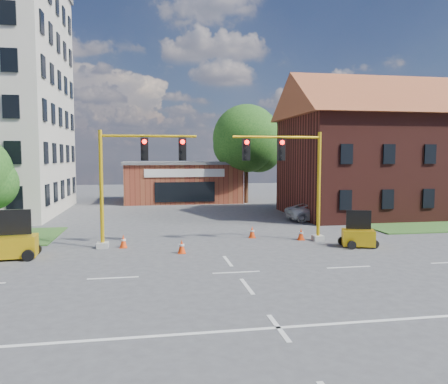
# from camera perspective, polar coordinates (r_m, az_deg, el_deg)

# --- Properties ---
(ground) EXTENTS (120.00, 120.00, 0.00)m
(ground) POSITION_cam_1_polar(r_m,az_deg,el_deg) (18.49, 1.62, -10.45)
(ground) COLOR #3F4042
(ground) RESTS_ON ground
(lane_markings) EXTENTS (60.00, 36.00, 0.01)m
(lane_markings) POSITION_cam_1_polar(r_m,az_deg,el_deg) (15.68, 3.84, -13.22)
(lane_markings) COLOR silver
(lane_markings) RESTS_ON ground
(brick_shop) EXTENTS (12.40, 8.40, 4.30)m
(brick_shop) POSITION_cam_1_polar(r_m,az_deg,el_deg) (47.69, -5.52, 1.41)
(brick_shop) COLOR maroon
(brick_shop) RESTS_ON ground
(townhouse_row) EXTENTS (21.00, 11.00, 11.50)m
(townhouse_row) POSITION_cam_1_polar(r_m,az_deg,el_deg) (39.85, 23.07, 5.86)
(townhouse_row) COLOR #461A15
(townhouse_row) RESTS_ON ground
(tree_large) EXTENTS (7.39, 7.04, 10.23)m
(tree_large) POSITION_cam_1_polar(r_m,az_deg,el_deg) (45.81, 3.36, 6.63)
(tree_large) COLOR #3A2215
(tree_large) RESTS_ON ground
(signal_mast_west) EXTENTS (5.30, 0.60, 6.20)m
(signal_mast_west) POSITION_cam_1_polar(r_m,az_deg,el_deg) (23.53, -11.78, 2.36)
(signal_mast_west) COLOR gray
(signal_mast_west) RESTS_ON ground
(signal_mast_east) EXTENTS (5.30, 0.60, 6.20)m
(signal_mast_east) POSITION_cam_1_polar(r_m,az_deg,el_deg) (24.81, 8.79, 2.51)
(signal_mast_east) COLOR gray
(signal_mast_east) RESTS_ON ground
(trailer_west) EXTENTS (2.07, 1.48, 2.23)m
(trailer_west) POSITION_cam_1_polar(r_m,az_deg,el_deg) (22.97, -25.67, -6.15)
(trailer_west) COLOR gold
(trailer_west) RESTS_ON ground
(trailer_east) EXTENTS (1.92, 1.58, 1.88)m
(trailer_east) POSITION_cam_1_polar(r_m,az_deg,el_deg) (24.50, 17.12, -5.51)
(trailer_east) COLOR gold
(trailer_east) RESTS_ON ground
(cone_a) EXTENTS (0.40, 0.40, 0.70)m
(cone_a) POSITION_cam_1_polar(r_m,az_deg,el_deg) (22.02, -5.55, -7.11)
(cone_a) COLOR red
(cone_a) RESTS_ON ground
(cone_b) EXTENTS (0.40, 0.40, 0.70)m
(cone_b) POSITION_cam_1_polar(r_m,az_deg,el_deg) (23.83, -13.01, -6.31)
(cone_b) COLOR red
(cone_b) RESTS_ON ground
(cone_c) EXTENTS (0.40, 0.40, 0.70)m
(cone_c) POSITION_cam_1_polar(r_m,az_deg,el_deg) (25.76, 10.02, -5.45)
(cone_c) COLOR red
(cone_c) RESTS_ON ground
(cone_d) EXTENTS (0.40, 0.40, 0.70)m
(cone_d) POSITION_cam_1_polar(r_m,az_deg,el_deg) (26.09, 3.69, -5.26)
(cone_d) COLOR red
(cone_d) RESTS_ON ground
(pickup_white) EXTENTS (4.88, 2.42, 1.33)m
(pickup_white) POSITION_cam_1_polar(r_m,az_deg,el_deg) (33.79, 12.12, -2.53)
(pickup_white) COLOR silver
(pickup_white) RESTS_ON ground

